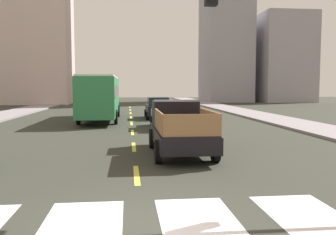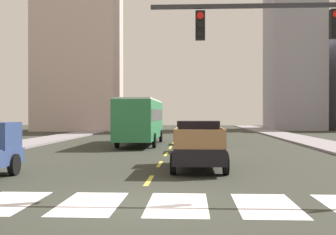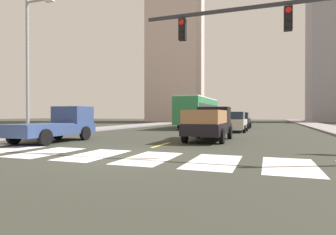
{
  "view_description": "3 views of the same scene",
  "coord_description": "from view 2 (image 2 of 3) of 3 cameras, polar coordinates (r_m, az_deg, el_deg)",
  "views": [
    {
      "loc": [
        -0.23,
        -6.58,
        2.57
      ],
      "look_at": [
        1.98,
        13.73,
        0.84
      ],
      "focal_mm": 39.34,
      "sensor_mm": 36.0,
      "label": 1
    },
    {
      "loc": [
        1.46,
        -11.15,
        2.26
      ],
      "look_at": [
        0.51,
        6.59,
        2.13
      ],
      "focal_mm": 47.8,
      "sensor_mm": 36.0,
      "label": 2
    },
    {
      "loc": [
        4.9,
        -8.81,
        1.49
      ],
      "look_at": [
        -2.16,
        11.09,
        1.27
      ],
      "focal_mm": 30.12,
      "sensor_mm": 36.0,
      "label": 3
    }
  ],
  "objects": [
    {
      "name": "ground_plane",
      "position": [
        11.47,
        -4.38,
        -10.94
      ],
      "size": [
        160.0,
        160.0,
        0.0
      ],
      "primitive_type": "plane",
      "color": "#30332A"
    },
    {
      "name": "sidewalk_left",
      "position": [
        31.77,
        -20.0,
        -3.54
      ],
      "size": [
        3.32,
        110.0,
        0.15
      ],
      "primitive_type": "cube",
      "color": "gray",
      "rests_on": "ground"
    },
    {
      "name": "crosswalk_stripe_2",
      "position": [
        12.34,
        -20.02,
        -10.14
      ],
      "size": [
        1.5,
        3.08,
        0.01
      ],
      "primitive_type": "cube",
      "color": "silver",
      "rests_on": "ground"
    },
    {
      "name": "crosswalk_stripe_3",
      "position": [
        11.66,
        -9.84,
        -10.73
      ],
      "size": [
        1.5,
        3.08,
        0.01
      ],
      "primitive_type": "cube",
      "color": "silver",
      "rests_on": "ground"
    },
    {
      "name": "crosswalk_stripe_4",
      "position": [
        11.38,
        1.23,
        -11.01
      ],
      "size": [
        1.5,
        3.08,
        0.01
      ],
      "primitive_type": "cube",
      "color": "silver",
      "rests_on": "ground"
    },
    {
      "name": "crosswalk_stripe_5",
      "position": [
        11.53,
        12.44,
        -10.87
      ],
      "size": [
        1.5,
        3.08,
        0.01
      ],
      "primitive_type": "cube",
      "color": "silver",
      "rests_on": "ground"
    },
    {
      "name": "lane_dash_0",
      "position": [
        15.39,
        -2.42,
        -8.01
      ],
      "size": [
        0.16,
        2.4,
        0.01
      ],
      "primitive_type": "cube",
      "color": "#DCD342",
      "rests_on": "ground"
    },
    {
      "name": "lane_dash_1",
      "position": [
        20.33,
        -1.07,
        -5.95
      ],
      "size": [
        0.16,
        2.4,
        0.01
      ],
      "primitive_type": "cube",
      "color": "#DCD342",
      "rests_on": "ground"
    },
    {
      "name": "lane_dash_2",
      "position": [
        25.3,
        -0.24,
        -4.69
      ],
      "size": [
        0.16,
        2.4,
        0.01
      ],
      "primitive_type": "cube",
      "color": "#DCD342",
      "rests_on": "ground"
    },
    {
      "name": "lane_dash_3",
      "position": [
        30.27,
        0.31,
        -3.85
      ],
      "size": [
        0.16,
        2.4,
        0.01
      ],
      "primitive_type": "cube",
      "color": "#DCD342",
      "rests_on": "ground"
    },
    {
      "name": "lane_dash_4",
      "position": [
        35.26,
        0.7,
        -3.24
      ],
      "size": [
        0.16,
        2.4,
        0.01
      ],
      "primitive_type": "cube",
      "color": "#DCD342",
      "rests_on": "ground"
    },
    {
      "name": "lane_dash_5",
      "position": [
        40.24,
        1.0,
        -2.78
      ],
      "size": [
        0.16,
        2.4,
        0.01
      ],
      "primitive_type": "cube",
      "color": "#DCD342",
      "rests_on": "ground"
    },
    {
      "name": "lane_dash_6",
      "position": [
        45.23,
        1.23,
        -2.43
      ],
      "size": [
        0.16,
        2.4,
        0.01
      ],
      "primitive_type": "cube",
      "color": "#DCD342",
      "rests_on": "ground"
    },
    {
      "name": "lane_dash_7",
      "position": [
        50.23,
        1.41,
        -2.14
      ],
      "size": [
        0.16,
        2.4,
        0.01
      ],
      "primitive_type": "cube",
      "color": "#DCD342",
      "rests_on": "ground"
    },
    {
      "name": "pickup_stakebed",
      "position": [
        18.73,
        3.93,
        -3.62
      ],
      "size": [
        2.18,
        5.2,
        1.96
      ],
      "rotation": [
        0.0,
        0.0,
        -0.04
      ],
      "color": "black",
      "rests_on": "ground"
    },
    {
      "name": "city_bus",
      "position": [
        32.88,
        -3.5,
        -0.1
      ],
      "size": [
        2.72,
        10.8,
        3.32
      ],
      "rotation": [
        0.0,
        0.0,
        0.03
      ],
      "color": "#2D7E49",
      "rests_on": "ground"
    },
    {
      "name": "sedan_near_right",
      "position": [
        27.17,
        4.67,
        -2.53
      ],
      "size": [
        2.02,
        4.4,
        1.72
      ],
      "rotation": [
        0.0,
        0.0,
        -0.03
      ],
      "color": "silver",
      "rests_on": "ground"
    },
    {
      "name": "sedan_near_left",
      "position": [
        34.01,
        4.22,
        -1.93
      ],
      "size": [
        2.02,
        4.4,
        1.72
      ],
      "rotation": [
        0.0,
        0.0,
        0.02
      ],
      "color": "black",
      "rests_on": "ground"
    },
    {
      "name": "block_mid_left",
      "position": [
        64.46,
        -11.34,
        13.13
      ],
      "size": [
        11.11,
        8.26,
        32.88
      ],
      "primitive_type": "cube",
      "color": "beige",
      "rests_on": "ground"
    }
  ]
}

